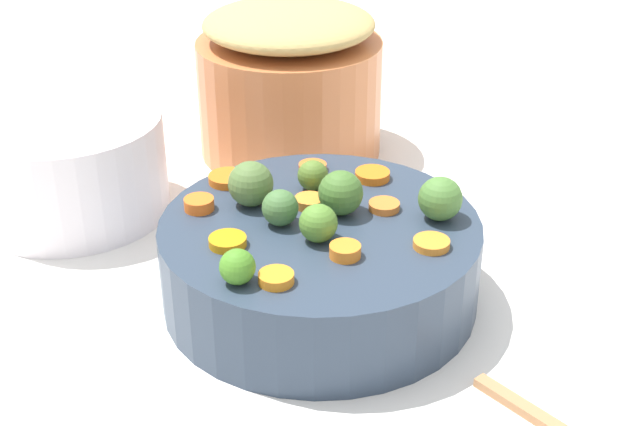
# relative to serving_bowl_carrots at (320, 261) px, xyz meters

# --- Properties ---
(tabletop) EXTENTS (2.40, 2.40, 0.02)m
(tabletop) POSITION_rel_serving_bowl_carrots_xyz_m (-0.02, 0.06, -0.05)
(tabletop) COLOR white
(tabletop) RESTS_ON ground
(serving_bowl_carrots) EXTENTS (0.29, 0.29, 0.08)m
(serving_bowl_carrots) POSITION_rel_serving_bowl_carrots_xyz_m (0.00, 0.00, 0.00)
(serving_bowl_carrots) COLOR #2F3C4F
(serving_bowl_carrots) RESTS_ON tabletop
(metal_pot) EXTENTS (0.23, 0.23, 0.14)m
(metal_pot) POSITION_rel_serving_bowl_carrots_xyz_m (-0.23, 0.25, 0.03)
(metal_pot) COLOR #D27642
(metal_pot) RESTS_ON tabletop
(stuffing_mound) EXTENTS (0.21, 0.21, 0.04)m
(stuffing_mound) POSITION_rel_serving_bowl_carrots_xyz_m (-0.23, 0.25, 0.12)
(stuffing_mound) COLOR tan
(stuffing_mound) RESTS_ON metal_pot
(carrot_slice_0) EXTENTS (0.03, 0.03, 0.01)m
(carrot_slice_0) POSITION_rel_serving_bowl_carrots_xyz_m (-0.07, 0.08, 0.04)
(carrot_slice_0) COLOR orange
(carrot_slice_0) RESTS_ON serving_bowl_carrots
(carrot_slice_1) EXTENTS (0.04, 0.04, 0.01)m
(carrot_slice_1) POSITION_rel_serving_bowl_carrots_xyz_m (0.05, -0.03, 0.05)
(carrot_slice_1) COLOR orange
(carrot_slice_1) RESTS_ON serving_bowl_carrots
(carrot_slice_2) EXTENTS (0.04, 0.04, 0.01)m
(carrot_slice_2) POSITION_rel_serving_bowl_carrots_xyz_m (0.10, 0.02, 0.04)
(carrot_slice_2) COLOR orange
(carrot_slice_2) RESTS_ON serving_bowl_carrots
(carrot_slice_3) EXTENTS (0.05, 0.05, 0.01)m
(carrot_slice_3) POSITION_rel_serving_bowl_carrots_xyz_m (-0.12, 0.01, 0.05)
(carrot_slice_3) COLOR orange
(carrot_slice_3) RESTS_ON serving_bowl_carrots
(carrot_slice_4) EXTENTS (0.05, 0.05, 0.01)m
(carrot_slice_4) POSITION_rel_serving_bowl_carrots_xyz_m (-0.04, -0.08, 0.05)
(carrot_slice_4) COLOR orange
(carrot_slice_4) RESTS_ON serving_bowl_carrots
(carrot_slice_5) EXTENTS (0.04, 0.04, 0.01)m
(carrot_slice_5) POSITION_rel_serving_bowl_carrots_xyz_m (-0.03, 0.02, 0.05)
(carrot_slice_5) COLOR orange
(carrot_slice_5) RESTS_ON serving_bowl_carrots
(carrot_slice_6) EXTENTS (0.04, 0.04, 0.01)m
(carrot_slice_6) POSITION_rel_serving_bowl_carrots_xyz_m (-0.01, 0.10, 0.05)
(carrot_slice_6) COLOR orange
(carrot_slice_6) RESTS_ON serving_bowl_carrots
(carrot_slice_7) EXTENTS (0.03, 0.03, 0.01)m
(carrot_slice_7) POSITION_rel_serving_bowl_carrots_xyz_m (-0.11, -0.05, 0.05)
(carrot_slice_7) COLOR orange
(carrot_slice_7) RESTS_ON serving_bowl_carrots
(carrot_slice_8) EXTENTS (0.04, 0.04, 0.01)m
(carrot_slice_8) POSITION_rel_serving_bowl_carrots_xyz_m (0.03, -0.10, 0.05)
(carrot_slice_8) COLOR orange
(carrot_slice_8) RESTS_ON serving_bowl_carrots
(carrot_slice_9) EXTENTS (0.04, 0.04, 0.01)m
(carrot_slice_9) POSITION_rel_serving_bowl_carrots_xyz_m (0.03, 0.05, 0.04)
(carrot_slice_9) COLOR orange
(carrot_slice_9) RESTS_ON serving_bowl_carrots
(brussels_sprout_0) EXTENTS (0.04, 0.04, 0.04)m
(brussels_sprout_0) POSITION_rel_serving_bowl_carrots_xyz_m (0.08, 0.07, 0.06)
(brussels_sprout_0) COLOR #4D7D36
(brussels_sprout_0) RESTS_ON serving_bowl_carrots
(brussels_sprout_1) EXTENTS (0.03, 0.03, 0.03)m
(brussels_sprout_1) POSITION_rel_serving_bowl_carrots_xyz_m (-0.03, -0.02, 0.06)
(brussels_sprout_1) COLOR #46713B
(brussels_sprout_1) RESTS_ON serving_bowl_carrots
(brussels_sprout_2) EXTENTS (0.03, 0.03, 0.03)m
(brussels_sprout_2) POSITION_rel_serving_bowl_carrots_xyz_m (-0.04, 0.05, 0.06)
(brussels_sprout_2) COLOR #54752A
(brussels_sprout_2) RESTS_ON serving_bowl_carrots
(brussels_sprout_3) EXTENTS (0.03, 0.03, 0.03)m
(brussels_sprout_3) POSITION_rel_serving_bowl_carrots_xyz_m (0.00, -0.12, 0.06)
(brussels_sprout_3) COLOR #488725
(brussels_sprout_3) RESTS_ON serving_bowl_carrots
(brussels_sprout_4) EXTENTS (0.03, 0.03, 0.03)m
(brussels_sprout_4) POSITION_rel_serving_bowl_carrots_xyz_m (0.02, -0.03, 0.06)
(brussels_sprout_4) COLOR #53842E
(brussels_sprout_4) RESTS_ON serving_bowl_carrots
(brussels_sprout_5) EXTENTS (0.04, 0.04, 0.04)m
(brussels_sprout_5) POSITION_rel_serving_bowl_carrots_xyz_m (0.00, 0.03, 0.06)
(brussels_sprout_5) COLOR #446F2D
(brussels_sprout_5) RESTS_ON serving_bowl_carrots
(brussels_sprout_6) EXTENTS (0.04, 0.04, 0.04)m
(brussels_sprout_6) POSITION_rel_serving_bowl_carrots_xyz_m (-0.07, -0.01, 0.06)
(brussels_sprout_6) COLOR #527139
(brussels_sprout_6) RESTS_ON serving_bowl_carrots
(casserole_dish) EXTENTS (0.21, 0.21, 0.11)m
(casserole_dish) POSITION_rel_serving_bowl_carrots_xyz_m (-0.33, -0.02, 0.01)
(casserole_dish) COLOR white
(casserole_dish) RESTS_ON tabletop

